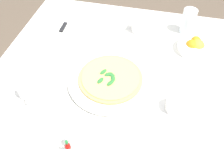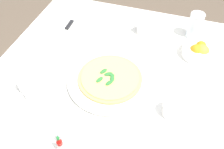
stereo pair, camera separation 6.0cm
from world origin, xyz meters
name	(u,v)px [view 1 (the left image)]	position (x,y,z in m)	size (l,w,h in m)	color
ground_plane	(113,149)	(0.00, 0.00, 0.00)	(8.00, 8.00, 0.00)	brown
dining_table	(113,93)	(0.00, 0.00, 0.60)	(1.06, 1.06, 0.74)	white
pizza_plate	(111,80)	(-0.05, 0.00, 0.75)	(0.36, 0.36, 0.02)	white
pizza	(111,78)	(-0.05, 0.00, 0.77)	(0.27, 0.27, 0.02)	#DBAD60
coffee_cup_near_left	(139,26)	(0.32, -0.06, 0.77)	(0.13, 0.13, 0.07)	white
coffee_cup_far_right	(28,91)	(-0.19, 0.30, 0.77)	(0.13, 0.13, 0.06)	white
coffee_cup_center_back	(176,105)	(-0.13, -0.27, 0.77)	(0.13, 0.13, 0.06)	white
water_glass_far_left	(188,23)	(0.38, -0.30, 0.80)	(0.07, 0.07, 0.13)	white
napkin_folded	(67,24)	(0.28, 0.32, 0.75)	(0.23, 0.15, 0.02)	white
dinner_knife	(66,22)	(0.29, 0.32, 0.76)	(0.20, 0.02, 0.01)	silver
citrus_bowl	(194,46)	(0.23, -0.34, 0.77)	(0.15, 0.15, 0.07)	white
hot_sauce_bottle	(68,148)	(-0.39, 0.06, 0.77)	(0.02, 0.02, 0.08)	#B7140F
salt_shaker	(69,141)	(-0.36, 0.07, 0.77)	(0.03, 0.03, 0.06)	white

